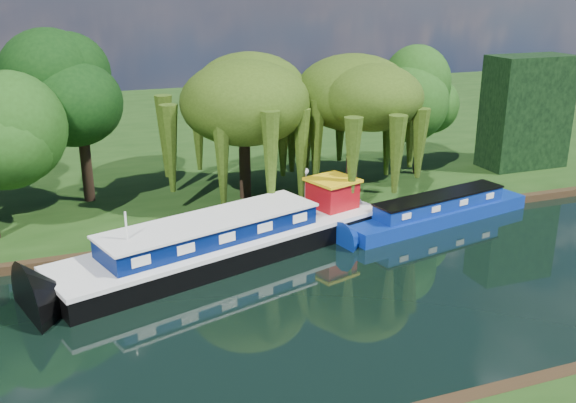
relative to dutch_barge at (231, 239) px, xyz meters
name	(u,v)px	position (x,y,z in m)	size (l,w,h in m)	color
ground	(383,293)	(5.22, -6.34, -0.94)	(120.00, 120.00, 0.00)	black
far_bank	(204,133)	(5.22, 27.66, -0.71)	(120.00, 52.00, 0.45)	black
dutch_barge	(231,239)	(0.00, 0.00, 0.00)	(18.32, 9.18, 3.78)	black
narrowboat	(439,212)	(12.65, 0.59, -0.29)	(12.69, 4.57, 1.83)	navy
red_dinghy	(193,264)	(-2.08, -0.22, -0.94)	(2.50, 3.50, 0.73)	maroon
willow_left	(243,101)	(3.07, 7.64, 5.58)	(6.97, 6.97, 8.35)	black
willow_right	(354,107)	(9.25, 5.29, 5.25)	(6.46, 6.46, 7.87)	black
tree_far_mid	(79,95)	(-6.14, 10.51, 6.04)	(5.80, 5.80, 9.49)	black
tree_far_right	(422,99)	(16.03, 8.58, 4.77)	(4.67, 4.67, 7.64)	black
conifer_hedge	(526,112)	(24.22, 7.66, 3.51)	(6.00, 3.00, 8.00)	black
lamppost	(306,178)	(5.72, 4.16, 1.48)	(0.36, 0.36, 2.56)	silver
mooring_posts	(303,215)	(4.72, 2.06, 0.01)	(19.16, 0.16, 1.00)	silver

